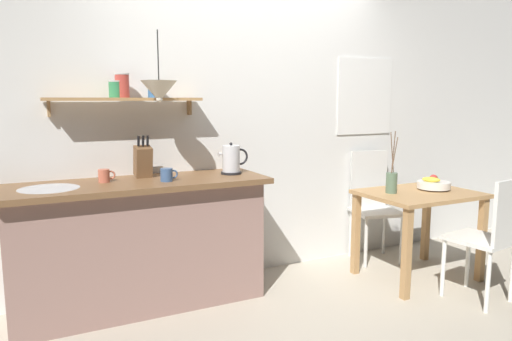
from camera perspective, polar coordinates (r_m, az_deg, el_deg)
ground_plane at (r=3.80m, az=3.13°, el=-14.73°), size 14.00×14.00×0.00m
back_wall at (r=4.16m, az=1.31°, el=6.48°), size 6.80×0.11×2.70m
kitchen_counter at (r=3.58m, az=-13.67°, el=-8.43°), size 1.83×0.63×0.93m
wall_shelf at (r=3.60m, az=-14.95°, el=8.80°), size 1.11×0.20×0.30m
dining_table at (r=4.22m, az=18.83°, el=-4.11°), size 0.92×0.70×0.74m
dining_chair_near at (r=3.91m, az=26.13°, el=-6.81°), size 0.44×0.47×0.94m
dining_chair_far at (r=4.63m, az=13.73°, el=-3.46°), size 0.49×0.47×1.01m
fruit_bowl at (r=4.33m, az=20.39°, el=-1.52°), size 0.27×0.27×0.13m
twig_vase at (r=4.06m, az=15.84°, el=-1.28°), size 0.09×0.09×0.51m
electric_kettle at (r=3.67m, az=-2.93°, el=1.28°), size 0.25×0.16×0.24m
knife_block at (r=3.59m, az=-13.32°, el=1.11°), size 0.12×0.15×0.31m
coffee_mug_by_sink at (r=3.47m, az=-17.60°, el=-0.59°), size 0.12×0.08×0.09m
coffee_mug_spare at (r=3.40m, az=-10.56°, el=-0.51°), size 0.13×0.09×0.09m
pendant_lamp at (r=3.37m, az=-11.47°, el=9.24°), size 0.25×0.25×0.48m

